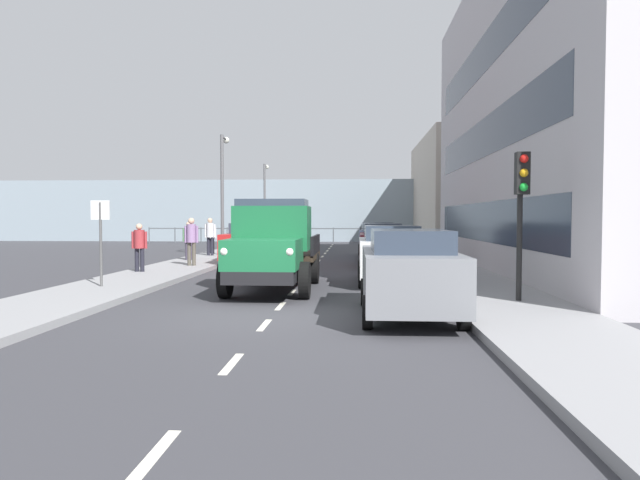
% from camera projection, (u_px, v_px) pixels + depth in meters
% --- Properties ---
extents(ground_plane, '(80.00, 80.00, 0.00)m').
position_uv_depth(ground_plane, '(312.00, 269.00, 21.54)').
color(ground_plane, '#38383D').
extents(sidewalk_left, '(2.58, 42.47, 0.15)m').
position_uv_depth(sidewalk_left, '(443.00, 268.00, 21.23)').
color(sidewalk_left, gray).
rests_on(sidewalk_left, ground_plane).
extents(sidewalk_right, '(2.58, 42.47, 0.15)m').
position_uv_depth(sidewalk_right, '(185.00, 266.00, 21.85)').
color(sidewalk_right, gray).
rests_on(sidewalk_right, ground_plane).
extents(road_centreline_markings, '(0.12, 39.30, 0.01)m').
position_uv_depth(road_centreline_markings, '(312.00, 269.00, 21.53)').
color(road_centreline_markings, silver).
rests_on(road_centreline_markings, ground_plane).
extents(building_terrace, '(8.43, 20.08, 11.36)m').
position_uv_depth(building_terrace, '(603.00, 113.00, 20.09)').
color(building_terrace, '#B7B2B7').
rests_on(building_terrace, ground_plane).
extents(building_far_block, '(8.42, 14.38, 7.39)m').
position_uv_depth(building_far_block, '(482.00, 192.00, 39.30)').
color(building_far_block, beige).
rests_on(building_far_block, ground_plane).
extents(sea_horizon, '(80.00, 0.80, 5.00)m').
position_uv_depth(sea_horizon, '(335.00, 211.00, 45.61)').
color(sea_horizon, '#84939E').
rests_on(sea_horizon, ground_plane).
extents(seawall_railing, '(28.08, 0.08, 1.20)m').
position_uv_depth(seawall_railing, '(333.00, 231.00, 42.08)').
color(seawall_railing, '#4C5156').
rests_on(seawall_railing, ground_plane).
extents(truck_vintage_green, '(2.17, 5.64, 2.43)m').
position_uv_depth(truck_vintage_green, '(273.00, 247.00, 14.91)').
color(truck_vintage_green, black).
rests_on(truck_vintage_green, ground_plane).
extents(car_grey_kerbside_near, '(1.84, 4.35, 1.72)m').
position_uv_depth(car_grey_kerbside_near, '(408.00, 271.00, 11.15)').
color(car_grey_kerbside_near, slate).
rests_on(car_grey_kerbside_near, ground_plane).
extents(car_white_kerbside_1, '(1.93, 4.12, 1.72)m').
position_uv_depth(car_white_kerbside_1, '(391.00, 253.00, 16.82)').
color(car_white_kerbside_1, white).
rests_on(car_white_kerbside_1, ground_plane).
extents(car_maroon_kerbside_2, '(1.83, 3.85, 1.72)m').
position_uv_depth(car_maroon_kerbside_2, '(382.00, 244.00, 22.68)').
color(car_maroon_kerbside_2, maroon).
rests_on(car_maroon_kerbside_2, ground_plane).
extents(car_navy_kerbside_3, '(1.82, 4.19, 1.72)m').
position_uv_depth(car_navy_kerbside_3, '(377.00, 239.00, 27.65)').
color(car_navy_kerbside_3, navy).
rests_on(car_navy_kerbside_3, ground_plane).
extents(car_red_oppositeside_0, '(1.87, 4.47, 1.72)m').
position_uv_depth(car_red_oppositeside_0, '(251.00, 243.00, 23.65)').
color(car_red_oppositeside_0, '#B21E1E').
rests_on(car_red_oppositeside_0, ground_plane).
extents(car_black_oppositeside_1, '(1.82, 4.33, 1.72)m').
position_uv_depth(car_black_oppositeside_1, '(273.00, 237.00, 29.87)').
color(car_black_oppositeside_1, black).
rests_on(car_black_oppositeside_1, ground_plane).
extents(car_teal_oppositeside_2, '(1.90, 4.60, 1.72)m').
position_uv_depth(car_teal_oppositeside_2, '(287.00, 234.00, 36.13)').
color(car_teal_oppositeside_2, '#1E6670').
rests_on(car_teal_oppositeside_2, ground_plane).
extents(pedestrian_in_dark_coat, '(0.53, 0.34, 1.60)m').
position_uv_depth(pedestrian_in_dark_coat, '(139.00, 243.00, 18.86)').
color(pedestrian_in_dark_coat, black).
rests_on(pedestrian_in_dark_coat, sidewalk_right).
extents(pedestrian_near_railing, '(0.53, 0.34, 1.79)m').
position_uv_depth(pedestrian_near_railing, '(191.00, 237.00, 21.25)').
color(pedestrian_near_railing, '#4C473D').
rests_on(pedestrian_near_railing, sidewalk_right).
extents(pedestrian_couple_b, '(0.53, 0.34, 1.62)m').
position_uv_depth(pedestrian_couple_b, '(189.00, 238.00, 24.00)').
color(pedestrian_couple_b, '#383342').
rests_on(pedestrian_couple_b, sidewalk_right).
extents(pedestrian_couple_a, '(0.53, 0.34, 1.78)m').
position_uv_depth(pedestrian_couple_a, '(210.00, 233.00, 26.87)').
color(pedestrian_couple_a, black).
rests_on(pedestrian_couple_a, sidewalk_right).
extents(pedestrian_with_bag, '(0.53, 0.34, 1.58)m').
position_uv_depth(pedestrian_with_bag, '(211.00, 235.00, 28.33)').
color(pedestrian_with_bag, black).
rests_on(pedestrian_with_bag, sidewalk_right).
extents(traffic_light_near, '(0.28, 0.41, 3.20)m').
position_uv_depth(traffic_light_near, '(521.00, 193.00, 12.15)').
color(traffic_light_near, black).
rests_on(traffic_light_near, sidewalk_left).
extents(lamp_post_promenade, '(0.32, 1.14, 5.78)m').
position_uv_depth(lamp_post_promenade, '(223.00, 183.00, 27.41)').
color(lamp_post_promenade, '#59595B').
rests_on(lamp_post_promenade, sidewalk_right).
extents(lamp_post_far, '(0.32, 1.14, 5.60)m').
position_uv_depth(lamp_post_far, '(265.00, 195.00, 40.21)').
color(lamp_post_far, '#59595B').
rests_on(lamp_post_far, sidewalk_right).
extents(street_sign, '(0.50, 0.07, 2.25)m').
position_uv_depth(street_sign, '(101.00, 228.00, 14.79)').
color(street_sign, '#4C4C4C').
rests_on(street_sign, sidewalk_right).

